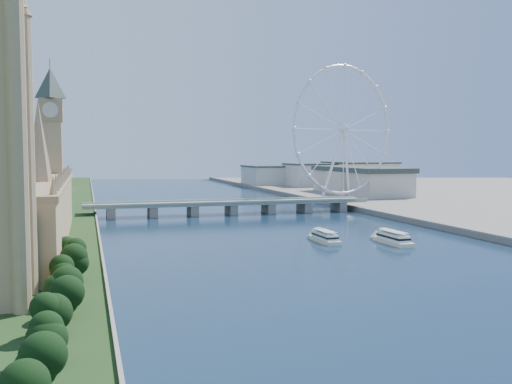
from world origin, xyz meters
name	(u,v)px	position (x,y,z in m)	size (l,w,h in m)	color
ground	(506,331)	(0.00, 0.00, 0.00)	(2000.00, 2000.00, 0.00)	#192C47
tree_row	(64,292)	(-113.00, 42.00, 8.75)	(8.30, 152.30, 19.80)	black
parliament_range	(41,212)	(-128.00, 170.00, 18.48)	(24.00, 200.00, 70.00)	tan
big_ben	(51,123)	(-128.00, 278.00, 66.57)	(20.02, 20.02, 110.00)	tan
westminster_bridge	(231,206)	(0.00, 300.00, 6.63)	(220.00, 22.00, 9.50)	gray
london_eye	(344,130)	(119.98, 355.08, 67.52)	(113.60, 39.12, 124.30)	silver
county_hall	(360,197)	(175.00, 430.00, 0.00)	(54.00, 144.00, 35.00)	beige
city_skyline	(211,177)	(39.22, 560.08, 16.96)	(505.00, 280.00, 32.00)	beige
tour_boat_near	(325,242)	(14.17, 153.02, 0.00)	(7.76, 30.34, 6.71)	silver
tour_boat_far	(393,244)	(46.03, 137.62, 0.00)	(8.33, 32.44, 7.19)	#EDE9CB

